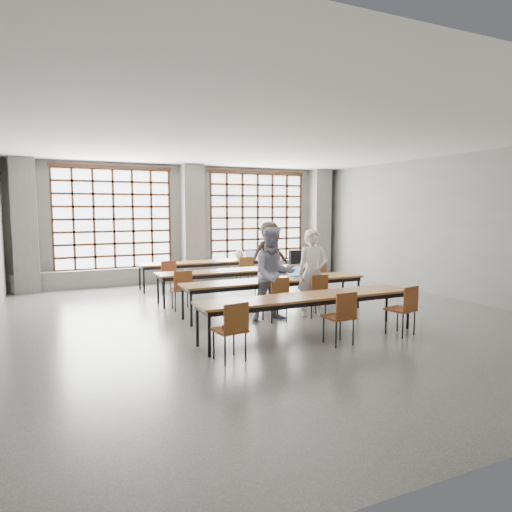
{
  "coord_description": "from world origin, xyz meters",
  "views": [
    {
      "loc": [
        -4.03,
        -8.03,
        2.21
      ],
      "look_at": [
        -0.13,
        0.4,
        1.23
      ],
      "focal_mm": 32.0,
      "sensor_mm": 36.0,
      "label": 1
    }
  ],
  "objects": [
    {
      "name": "column_right",
      "position": [
        4.5,
        5.22,
        1.75
      ],
      "size": [
        0.6,
        0.55,
        3.5
      ],
      "primitive_type": "cube",
      "color": "#595956",
      "rests_on": "floor"
    },
    {
      "name": "student_male",
      "position": [
        0.9,
        -0.15,
        0.89
      ],
      "size": [
        0.74,
        0.59,
        1.78
      ],
      "primitive_type": "imported",
      "rotation": [
        0.0,
        0.0,
        -0.29
      ],
      "color": "white",
      "rests_on": "floor"
    },
    {
      "name": "wall_right",
      "position": [
        5.0,
        0.0,
        1.75
      ],
      "size": [
        0.0,
        11.0,
        11.0
      ],
      "primitive_type": "plane",
      "rotation": [
        1.57,
        0.0,
        -1.57
      ],
      "color": "slate",
      "rests_on": "floor"
    },
    {
      "name": "red_pouch",
      "position": [
        -1.67,
        -2.02,
        0.5
      ],
      "size": [
        0.21,
        0.1,
        0.06
      ],
      "primitive_type": "cube",
      "rotation": [
        0.0,
        0.0,
        0.08
      ],
      "color": "maroon",
      "rests_on": "chair_near_left"
    },
    {
      "name": "column_left",
      "position": [
        -4.5,
        5.22,
        1.75
      ],
      "size": [
        0.6,
        0.55,
        3.5
      ],
      "primitive_type": "cube",
      "color": "#595956",
      "rests_on": "floor"
    },
    {
      "name": "desk_row_b",
      "position": [
        0.2,
        2.08,
        0.66
      ],
      "size": [
        4.0,
        0.7,
        0.73
      ],
      "color": "brown",
      "rests_on": "floor"
    },
    {
      "name": "desk_row_d",
      "position": [
        0.03,
        -1.47,
        0.66
      ],
      "size": [
        4.0,
        0.7,
        0.73
      ],
      "color": "brown",
      "rests_on": "floor"
    },
    {
      "name": "chair_near_mid",
      "position": [
        0.23,
        -2.1,
        0.54
      ],
      "size": [
        0.43,
        0.44,
        0.88
      ],
      "color": "brown",
      "rests_on": "floor"
    },
    {
      "name": "chair_mid_right",
      "position": [
        2.02,
        1.45,
        0.54
      ],
      "size": [
        0.48,
        0.49,
        0.88
      ],
      "color": "brown",
      "rests_on": "floor"
    },
    {
      "name": "ceiling",
      "position": [
        0.0,
        0.0,
        3.5
      ],
      "size": [
        11.0,
        11.0,
        0.0
      ],
      "primitive_type": "plane",
      "rotation": [
        3.14,
        0.0,
        0.0
      ],
      "color": "silver",
      "rests_on": "floor"
    },
    {
      "name": "floor",
      "position": [
        0.0,
        0.0,
        0.0
      ],
      "size": [
        11.0,
        11.0,
        0.0
      ],
      "primitive_type": "plane",
      "color": "#50504E",
      "rests_on": "ground"
    },
    {
      "name": "chair_back_right",
      "position": [
        1.78,
        3.44,
        0.54
      ],
      "size": [
        0.52,
        0.52,
        0.88
      ],
      "color": "brown",
      "rests_on": "floor"
    },
    {
      "name": "window_left",
      "position": [
        -2.25,
        5.42,
        1.9
      ],
      "size": [
        3.32,
        0.12,
        3.0
      ],
      "color": "white",
      "rests_on": "wall_back"
    },
    {
      "name": "wall_back",
      "position": [
        0.0,
        5.5,
        1.75
      ],
      "size": [
        10.0,
        0.0,
        10.0
      ],
      "primitive_type": "plane",
      "rotation": [
        1.57,
        0.0,
        0.0
      ],
      "color": "slate",
      "rests_on": "floor"
    },
    {
      "name": "plastic_bag",
      "position": [
        1.06,
        4.12,
        0.87
      ],
      "size": [
        0.32,
        0.29,
        0.29
      ],
      "primitive_type": "ellipsoid",
      "rotation": [
        0.0,
        0.0,
        -0.41
      ],
      "color": "silver",
      "rests_on": "desk_row_a"
    },
    {
      "name": "student_back",
      "position": [
        1.76,
        3.57,
        0.91
      ],
      "size": [
        1.23,
        0.77,
        1.82
      ],
      "primitive_type": "imported",
      "rotation": [
        0.0,
        0.0,
        0.09
      ],
      "color": "black",
      "rests_on": "floor"
    },
    {
      "name": "column_mid",
      "position": [
        0.0,
        5.22,
        1.75
      ],
      "size": [
        0.6,
        0.55,
        3.5
      ],
      "primitive_type": "cube",
      "color": "#595956",
      "rests_on": "floor"
    },
    {
      "name": "desk_row_a",
      "position": [
        0.16,
        4.07,
        0.66
      ],
      "size": [
        4.0,
        0.7,
        0.73
      ],
      "color": "brown",
      "rests_on": "floor"
    },
    {
      "name": "chair_mid_left",
      "position": [
        -1.4,
        1.45,
        0.54
      ],
      "size": [
        0.44,
        0.45,
        0.88
      ],
      "color": "brown",
      "rests_on": "floor"
    },
    {
      "name": "desk_row_c",
      "position": [
        0.3,
        0.35,
        0.66
      ],
      "size": [
        4.0,
        0.7,
        0.73
      ],
      "color": "brown",
      "rests_on": "floor"
    },
    {
      "name": "student_female",
      "position": [
        0.0,
        -0.15,
        0.92
      ],
      "size": [
        0.98,
        0.81,
        1.84
      ],
      "primitive_type": "imported",
      "rotation": [
        0.0,
        0.0,
        -0.13
      ],
      "color": "navy",
      "rests_on": "floor"
    },
    {
      "name": "paper_sheet_a",
      "position": [
        -0.4,
        2.13,
        0.73
      ],
      "size": [
        0.33,
        0.25,
        0.0
      ],
      "primitive_type": "cube",
      "rotation": [
        0.0,
        0.0,
        0.16
      ],
      "color": "white",
      "rests_on": "desk_row_b"
    },
    {
      "name": "laptop_back",
      "position": [
        1.49,
        4.17,
        0.79
      ],
      "size": [
        0.44,
        0.4,
        0.26
      ],
      "color": "#B0B0B5",
      "rests_on": "desk_row_a"
    },
    {
      "name": "chair_back_left",
      "position": [
        -1.23,
        3.44,
        0.54
      ],
      "size": [
        0.47,
        0.47,
        0.88
      ],
      "color": "#672E14",
      "rests_on": "floor"
    },
    {
      "name": "chair_near_left",
      "position": [
        -1.66,
        -2.09,
        0.54
      ],
      "size": [
        0.48,
        0.48,
        0.88
      ],
      "color": "brown",
      "rests_on": "floor"
    },
    {
      "name": "chair_near_right",
      "position": [
        1.55,
        -2.09,
        0.54
      ],
      "size": [
        0.5,
        0.51,
        0.88
      ],
      "color": "brown",
      "rests_on": "floor"
    },
    {
      "name": "mouse",
      "position": [
        1.25,
        0.33,
        0.75
      ],
      "size": [
        0.11,
        0.08,
        0.04
      ],
      "primitive_type": "ellipsoid",
      "rotation": [
        0.0,
        0.0,
        0.23
      ],
      "color": "silver",
      "rests_on": "desk_row_c"
    },
    {
      "name": "phone",
      "position": [
        0.48,
        0.25,
        0.74
      ],
      "size": [
        0.14,
        0.09,
        0.01
      ],
      "primitive_type": "cube",
      "rotation": [
        0.0,
        0.0,
        -0.25
      ],
      "color": "black",
      "rests_on": "desk_row_c"
    },
    {
      "name": "paper_sheet_b",
      "position": [
        -0.1,
        2.03,
        0.73
      ],
      "size": [
        0.31,
        0.23,
        0.0
      ],
      "primitive_type": "cube",
      "rotation": [
        0.0,
        0.0,
        0.05
      ],
      "color": "silver",
      "rests_on": "desk_row_b"
    },
    {
      "name": "chair_front_left",
      "position": [
        0.01,
        -0.28,
        0.54
      ],
      "size": [
        0.45,
        0.45,
        0.88
      ],
      "color": "brown",
      "rests_on": "floor"
    },
    {
      "name": "sill_ledge",
      "position": [
        0.0,
        5.3,
        0.25
      ],
      "size": [
        9.8,
        0.35,
        0.5
      ],
      "primitive_type": "cube",
      "color": "#595956",
      "rests_on": "floor"
    },
    {
      "name": "window_right",
      "position": [
        2.25,
        5.42,
        1.9
      ],
      "size": [
        3.32,
        0.12,
        3.0
      ],
      "color": "white",
      "rests_on": "wall_back"
    },
    {
      "name": "paper_sheet_c",
      "position": [
        0.3,
        2.08,
        0.73
      ],
      "size": [
        0.36,
        0.31,
        0.0
      ],
      "primitive_type": "cube",
      "rotation": [
        0.0,
        0.0,
        0.42
      ],
      "color": "silver",
      "rests_on": "desk_row_b"
    },
    {
      "name": "backpack",
      "position": [
        1.8,
        2.13,
        0.93
      ],
      "size": [
        0.36,
        0.27,
        0.4
      ],
      "primitive_type": "cube",
      "rotation": [
        0.0,
        0.0,
        -0.23
      ],
      "color": "black",
      "rests_on": "desk_row_b"
    },
    {
      "name": "green_box",
      "position": [
        0.25,
        0.43,
        0.78
      ],
      "size": [
        0.25,
        0.09,
        0.09
      ],
      "primitive_type": "cube",
      "rotation": [
        0.0,
        0.0,
        0.01
      ],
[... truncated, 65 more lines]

